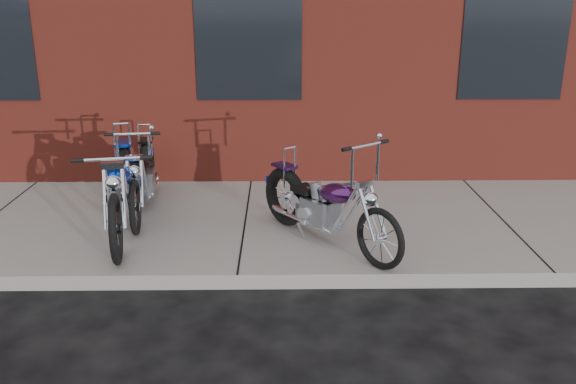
{
  "coord_description": "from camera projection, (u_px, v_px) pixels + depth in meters",
  "views": [
    {
      "loc": [
        0.4,
        -5.18,
        2.66
      ],
      "look_at": [
        0.49,
        0.8,
        0.71
      ],
      "focal_mm": 38.0,
      "sensor_mm": 36.0,
      "label": 1
    }
  ],
  "objects": [
    {
      "name": "ground",
      "position": [
        238.0,
        290.0,
        5.75
      ],
      "size": [
        120.0,
        120.0,
        0.0
      ],
      "primitive_type": "plane",
      "color": "black",
      "rests_on": "ground"
    },
    {
      "name": "chopper_third",
      "position": [
        142.0,
        179.0,
        7.32
      ],
      "size": [
        0.52,
        2.13,
        1.08
      ],
      "rotation": [
        0.0,
        0.0,
        -1.46
      ],
      "color": "black",
      "rests_on": "sidewalk"
    },
    {
      "name": "chopper_blue",
      "position": [
        121.0,
        192.0,
        6.69
      ],
      "size": [
        0.69,
        2.41,
        1.06
      ],
      "rotation": [
        0.0,
        0.0,
        -1.39
      ],
      "color": "black",
      "rests_on": "sidewalk"
    },
    {
      "name": "chopper_purple",
      "position": [
        325.0,
        209.0,
        6.32
      ],
      "size": [
        1.35,
        1.74,
        1.18
      ],
      "rotation": [
        0.0,
        0.0,
        -0.93
      ],
      "color": "black",
      "rests_on": "sidewalk"
    },
    {
      "name": "sidewalk",
      "position": [
        246.0,
        225.0,
        7.15
      ],
      "size": [
        22.0,
        3.0,
        0.15
      ],
      "primitive_type": "cube",
      "color": "gray",
      "rests_on": "ground"
    }
  ]
}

